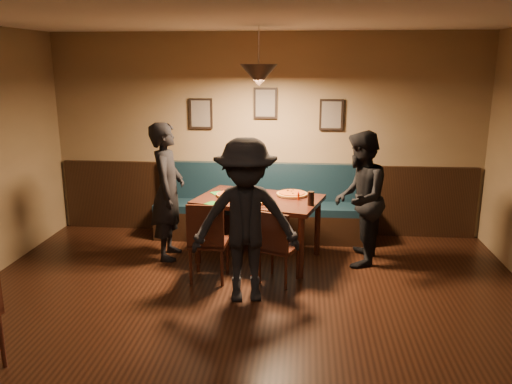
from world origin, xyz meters
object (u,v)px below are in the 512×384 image
Objects in this scene: diner_left at (168,191)px; tabasco_bottle at (298,196)px; booth_bench at (264,203)px; chair_near_left at (209,240)px; diner_right at (360,199)px; diner_front at (246,221)px; soda_glass at (311,198)px; dining_table at (259,229)px; chair_near_right at (279,246)px.

diner_left is 1.61m from tabasco_bottle.
chair_near_left is at bearing -108.61° from booth_bench.
diner_right is at bearing -93.95° from diner_left.
diner_front is (-0.03, -1.93, 0.34)m from booth_bench.
booth_bench reaches higher than soda_glass.
soda_glass is (0.63, -0.26, 0.47)m from dining_table.
diner_left is (-1.12, -0.83, 0.35)m from booth_bench.
diner_front reaches higher than soda_glass.
diner_left is 2.34m from diner_right.
diner_front is at bearing -127.08° from soda_glass.
diner_right is at bearing 1.36° from tabasco_bottle.
diner_left reaches higher than diner_front.
diner_front is (1.09, -1.11, -0.01)m from diner_left.
booth_bench is at bearing -112.68° from diner_right.
tabasco_bottle is (-0.15, 0.22, -0.03)m from soda_glass.
dining_table is at bearing 135.60° from chair_near_right.
diner_front reaches higher than tabasco_bottle.
dining_table is 0.87× the size of diner_front.
diner_right is 1.67m from diner_front.
diner_left reaches higher than dining_table.
booth_bench is 1.78× the size of diner_front.
chair_near_right is 0.52× the size of diner_right.
diner_front reaches higher than diner_right.
diner_left is (-1.12, -0.03, 0.46)m from dining_table.
diner_right reaches higher than dining_table.
chair_near_left is at bearing -111.53° from dining_table.
chair_near_right reaches higher than dining_table.
diner_right is at bearing -34.14° from booth_bench.
soda_glass is at bearing 43.72° from diner_front.
dining_table is (0.00, -0.80, -0.11)m from booth_bench.
booth_bench is 1.96m from diner_front.
booth_bench is 2.05× the size of dining_table.
dining_table is 8.95× the size of soda_glass.
diner_front is at bearing -43.25° from chair_near_left.
booth_bench is 27.89× the size of tabasco_bottle.
chair_near_right is at bearing -118.62° from diner_left.
diner_left is 1.77m from soda_glass.
chair_near_left is at bearing -139.95° from diner_left.
tabasco_bottle is (0.51, 1.09, -0.01)m from diner_front.
diner_right is at bearing 22.11° from soda_glass.
diner_front is (0.47, -0.46, 0.38)m from chair_near_left.
dining_table is 13.60× the size of tabasco_bottle.
tabasco_bottle is at bearing 95.21° from chair_near_right.
diner_front is 1.21m from tabasco_bottle.
tabasco_bottle is at bearing 123.80° from soda_glass.
chair_near_left is at bearing -159.91° from soda_glass.
diner_left is 1.55m from diner_front.
chair_near_right is 7.85× the size of tabasco_bottle.
dining_table is at bearing -92.60° from diner_left.
booth_bench is at bearing 120.05° from tabasco_bottle.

